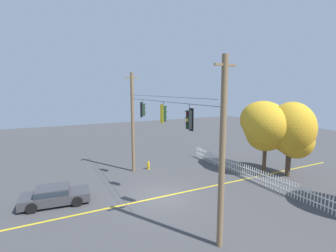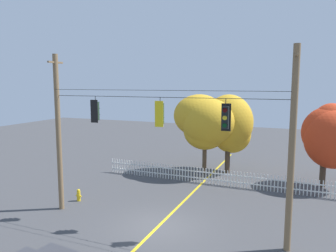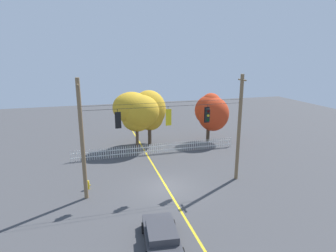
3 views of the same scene
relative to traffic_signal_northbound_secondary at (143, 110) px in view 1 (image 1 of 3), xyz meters
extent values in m
plane|color=#424244|center=(3.57, 0.01, -5.72)|extent=(80.00, 80.00, 0.00)
cube|color=gold|center=(3.57, 0.01, -5.72)|extent=(0.16, 36.00, 0.01)
cylinder|color=brown|center=(-2.52, 0.01, -1.35)|extent=(0.28, 0.28, 8.74)
cylinder|color=brown|center=(9.67, 0.01, -1.35)|extent=(0.28, 0.28, 8.74)
cube|color=brown|center=(-2.52, 0.01, 2.57)|extent=(0.10, 1.10, 0.10)
cube|color=brown|center=(9.67, 0.01, 2.57)|extent=(0.10, 1.10, 0.10)
cylinder|color=black|center=(3.57, 0.01, 0.78)|extent=(12.00, 0.02, 0.02)
cylinder|color=black|center=(3.57, -0.24, 1.11)|extent=(12.00, 0.02, 0.02)
cylinder|color=black|center=(0.00, 0.01, 0.63)|extent=(0.03, 0.03, 0.30)
cube|color=black|center=(0.00, -0.12, 0.00)|extent=(0.43, 0.02, 1.19)
cube|color=#1E3323|center=(0.00, 0.01, 0.00)|extent=(0.30, 0.24, 0.96)
cylinder|color=#410706|center=(0.00, 0.14, 0.32)|extent=(0.20, 0.03, 0.20)
cube|color=#1E3323|center=(0.00, 0.19, 0.43)|extent=(0.22, 0.12, 0.06)
cylinder|color=yellow|center=(0.00, 0.14, 0.00)|extent=(0.20, 0.03, 0.20)
cube|color=#1E3323|center=(0.00, 0.19, 0.11)|extent=(0.22, 0.12, 0.06)
cylinder|color=#073513|center=(0.00, 0.14, -0.32)|extent=(0.20, 0.03, 0.20)
cube|color=#1E3323|center=(0.00, 0.19, -0.21)|extent=(0.22, 0.12, 0.06)
cylinder|color=black|center=(3.69, 0.01, 0.63)|extent=(0.03, 0.03, 0.29)
cube|color=yellow|center=(3.69, -0.12, -0.01)|extent=(0.43, 0.02, 1.25)
cube|color=black|center=(3.69, 0.01, -0.01)|extent=(0.30, 0.24, 1.00)
cylinder|color=#410706|center=(3.69, 0.14, 0.32)|extent=(0.20, 0.03, 0.20)
cube|color=black|center=(3.69, 0.19, 0.44)|extent=(0.22, 0.12, 0.06)
cylinder|color=yellow|center=(3.69, 0.14, -0.01)|extent=(0.20, 0.03, 0.20)
cube|color=black|center=(3.69, 0.19, 0.10)|extent=(0.22, 0.12, 0.06)
cylinder|color=#073513|center=(3.69, 0.14, -0.35)|extent=(0.20, 0.03, 0.20)
cube|color=black|center=(3.69, 0.19, -0.23)|extent=(0.22, 0.12, 0.06)
cylinder|color=black|center=(6.86, 0.01, 0.61)|extent=(0.03, 0.03, 0.34)
cube|color=black|center=(6.86, 0.14, -0.07)|extent=(0.43, 0.02, 1.24)
cube|color=black|center=(6.86, 0.01, -0.07)|extent=(0.30, 0.24, 1.00)
cylinder|color=#410706|center=(6.86, -0.13, 0.27)|extent=(0.20, 0.03, 0.20)
cube|color=black|center=(6.86, -0.17, 0.38)|extent=(0.22, 0.12, 0.06)
cylinder|color=yellow|center=(6.86, -0.13, -0.07)|extent=(0.20, 0.03, 0.20)
cube|color=black|center=(6.86, -0.17, 0.05)|extent=(0.22, 0.12, 0.06)
cylinder|color=#073513|center=(6.86, -0.13, -0.40)|extent=(0.20, 0.03, 0.20)
cube|color=black|center=(6.86, -0.17, -0.29)|extent=(0.22, 0.12, 0.06)
cube|color=silver|center=(-3.98, 7.74, -5.16)|extent=(0.06, 0.04, 1.13)
cube|color=silver|center=(-3.76, 7.74, -5.16)|extent=(0.06, 0.04, 1.13)
cube|color=silver|center=(-3.54, 7.74, -5.16)|extent=(0.06, 0.04, 1.13)
cube|color=silver|center=(-3.31, 7.74, -5.16)|extent=(0.06, 0.04, 1.13)
cube|color=silver|center=(-3.09, 7.74, -5.16)|extent=(0.06, 0.04, 1.13)
cube|color=silver|center=(-2.87, 7.74, -5.16)|extent=(0.06, 0.04, 1.13)
cube|color=silver|center=(-2.64, 7.74, -5.16)|extent=(0.06, 0.04, 1.13)
cube|color=silver|center=(-2.42, 7.74, -5.16)|extent=(0.06, 0.04, 1.13)
cube|color=silver|center=(-2.20, 7.74, -5.16)|extent=(0.06, 0.04, 1.13)
cube|color=silver|center=(-1.97, 7.74, -5.16)|extent=(0.06, 0.04, 1.13)
cube|color=silver|center=(-1.75, 7.74, -5.16)|extent=(0.06, 0.04, 1.13)
cube|color=silver|center=(-1.52, 7.74, -5.16)|extent=(0.06, 0.04, 1.13)
cube|color=silver|center=(-1.30, 7.74, -5.16)|extent=(0.06, 0.04, 1.13)
cube|color=silver|center=(-1.08, 7.74, -5.16)|extent=(0.06, 0.04, 1.13)
cube|color=silver|center=(-0.85, 7.74, -5.16)|extent=(0.06, 0.04, 1.13)
cube|color=silver|center=(-0.63, 7.74, -5.16)|extent=(0.06, 0.04, 1.13)
cube|color=silver|center=(-0.41, 7.74, -5.16)|extent=(0.06, 0.04, 1.13)
cube|color=silver|center=(-0.18, 7.74, -5.16)|extent=(0.06, 0.04, 1.13)
cube|color=silver|center=(0.04, 7.74, -5.16)|extent=(0.06, 0.04, 1.13)
cube|color=silver|center=(0.26, 7.74, -5.16)|extent=(0.06, 0.04, 1.13)
cube|color=silver|center=(0.49, 7.74, -5.16)|extent=(0.06, 0.04, 1.13)
cube|color=silver|center=(0.71, 7.74, -5.16)|extent=(0.06, 0.04, 1.13)
cube|color=silver|center=(0.94, 7.74, -5.16)|extent=(0.06, 0.04, 1.13)
cube|color=silver|center=(1.16, 7.74, -5.16)|extent=(0.06, 0.04, 1.13)
cube|color=silver|center=(1.38, 7.74, -5.16)|extent=(0.06, 0.04, 1.13)
cube|color=silver|center=(1.61, 7.74, -5.16)|extent=(0.06, 0.04, 1.13)
cube|color=silver|center=(1.83, 7.74, -5.16)|extent=(0.06, 0.04, 1.13)
cube|color=silver|center=(2.05, 7.74, -5.16)|extent=(0.06, 0.04, 1.13)
cube|color=silver|center=(2.28, 7.74, -5.16)|extent=(0.06, 0.04, 1.13)
cube|color=silver|center=(2.50, 7.74, -5.16)|extent=(0.06, 0.04, 1.13)
cube|color=silver|center=(2.72, 7.74, -5.16)|extent=(0.06, 0.04, 1.13)
cube|color=silver|center=(2.95, 7.74, -5.16)|extent=(0.06, 0.04, 1.13)
cube|color=silver|center=(3.17, 7.74, -5.16)|extent=(0.06, 0.04, 1.13)
cube|color=silver|center=(3.40, 7.74, -5.16)|extent=(0.06, 0.04, 1.13)
cube|color=silver|center=(3.62, 7.74, -5.16)|extent=(0.06, 0.04, 1.13)
cube|color=silver|center=(3.84, 7.74, -5.16)|extent=(0.06, 0.04, 1.13)
cube|color=silver|center=(4.07, 7.74, -5.16)|extent=(0.06, 0.04, 1.13)
cube|color=silver|center=(4.29, 7.74, -5.16)|extent=(0.06, 0.04, 1.13)
cube|color=silver|center=(4.51, 7.74, -5.16)|extent=(0.06, 0.04, 1.13)
cube|color=silver|center=(4.74, 7.74, -5.16)|extent=(0.06, 0.04, 1.13)
cube|color=silver|center=(4.96, 7.74, -5.16)|extent=(0.06, 0.04, 1.13)
cube|color=silver|center=(5.18, 7.74, -5.16)|extent=(0.06, 0.04, 1.13)
cube|color=silver|center=(5.41, 7.74, -5.16)|extent=(0.06, 0.04, 1.13)
cube|color=silver|center=(5.63, 7.74, -5.16)|extent=(0.06, 0.04, 1.13)
cube|color=silver|center=(5.86, 7.74, -5.16)|extent=(0.06, 0.04, 1.13)
cube|color=silver|center=(6.08, 7.74, -5.16)|extent=(0.06, 0.04, 1.13)
cube|color=silver|center=(6.30, 7.74, -5.16)|extent=(0.06, 0.04, 1.13)
cube|color=silver|center=(6.53, 7.74, -5.16)|extent=(0.06, 0.04, 1.13)
cube|color=silver|center=(6.75, 7.74, -5.16)|extent=(0.06, 0.04, 1.13)
cube|color=silver|center=(6.97, 7.74, -5.16)|extent=(0.06, 0.04, 1.13)
cube|color=silver|center=(7.20, 7.74, -5.16)|extent=(0.06, 0.04, 1.13)
cube|color=silver|center=(7.42, 7.74, -5.16)|extent=(0.06, 0.04, 1.13)
cube|color=silver|center=(7.64, 7.74, -5.16)|extent=(0.06, 0.04, 1.13)
cube|color=silver|center=(7.87, 7.74, -5.16)|extent=(0.06, 0.04, 1.13)
cube|color=silver|center=(8.09, 7.74, -5.16)|extent=(0.06, 0.04, 1.13)
cube|color=silver|center=(8.32, 7.74, -5.16)|extent=(0.06, 0.04, 1.13)
cube|color=silver|center=(8.54, 7.74, -5.16)|extent=(0.06, 0.04, 1.13)
cube|color=silver|center=(8.76, 7.74, -5.16)|extent=(0.06, 0.04, 1.13)
cube|color=silver|center=(8.99, 7.74, -5.16)|extent=(0.06, 0.04, 1.13)
cube|color=silver|center=(9.21, 7.74, -5.16)|extent=(0.06, 0.04, 1.13)
cube|color=silver|center=(9.43, 7.74, -5.16)|extent=(0.06, 0.04, 1.13)
cube|color=silver|center=(9.66, 7.74, -5.16)|extent=(0.06, 0.04, 1.13)
cube|color=silver|center=(9.88, 7.74, -5.16)|extent=(0.06, 0.04, 1.13)
cube|color=silver|center=(10.10, 7.74, -5.16)|extent=(0.06, 0.04, 1.13)
cube|color=silver|center=(10.33, 7.74, -5.16)|extent=(0.06, 0.04, 1.13)
cube|color=silver|center=(4.63, 7.77, -5.38)|extent=(17.22, 0.03, 0.08)
cube|color=silver|center=(4.63, 7.77, -4.91)|extent=(17.22, 0.03, 0.08)
cylinder|color=brown|center=(3.00, 10.24, -4.33)|extent=(0.33, 0.33, 2.78)
ellipsoid|color=gold|center=(3.04, 10.07, -2.25)|extent=(3.37, 3.02, 2.96)
ellipsoid|color=gold|center=(3.35, 9.89, -1.50)|extent=(4.17, 3.70, 3.61)
ellipsoid|color=gold|center=(2.51, 10.33, -1.10)|extent=(4.11, 3.75, 3.36)
cylinder|color=#473828|center=(4.63, 11.23, -4.58)|extent=(0.41, 0.41, 2.29)
ellipsoid|color=gold|center=(4.82, 11.66, -2.62)|extent=(3.09, 2.55, 3.08)
ellipsoid|color=gold|center=(4.62, 11.34, -1.63)|extent=(3.89, 3.62, 4.39)
ellipsoid|color=gold|center=(4.17, 11.56, -1.66)|extent=(3.44, 3.39, 2.98)
cube|color=#38383D|center=(1.45, -6.59, -5.27)|extent=(2.21, 4.27, 0.55)
cube|color=#38383D|center=(1.44, -6.74, -4.79)|extent=(1.77, 2.13, 0.42)
cube|color=#232D38|center=(1.44, -6.74, -4.79)|extent=(1.80, 2.05, 0.27)
cylinder|color=black|center=(0.70, -5.23, -5.40)|extent=(0.25, 0.66, 0.64)
cylinder|color=black|center=(2.47, -5.42, -5.40)|extent=(0.25, 0.66, 0.64)
cylinder|color=black|center=(0.43, -7.76, -5.40)|extent=(0.25, 0.66, 0.64)
cylinder|color=black|center=(2.20, -7.95, -5.40)|extent=(0.25, 0.66, 0.64)
cube|color=white|center=(1.18, -4.52, -5.17)|extent=(0.20, 0.06, 0.10)
cube|color=white|center=(2.15, -4.62, -5.17)|extent=(0.20, 0.06, 0.10)
cube|color=red|center=(0.75, -8.56, -5.17)|extent=(0.20, 0.06, 0.10)
cube|color=red|center=(1.72, -8.66, -5.17)|extent=(0.20, 0.06, 0.10)
cylinder|color=gold|center=(-2.40, 1.39, -5.43)|extent=(0.22, 0.22, 0.58)
sphere|color=gold|center=(-2.40, 1.39, -5.07)|extent=(0.20, 0.20, 0.20)
cylinder|color=gold|center=(-2.55, 1.39, -5.40)|extent=(0.08, 0.08, 0.08)
cylinder|color=gold|center=(-2.25, 1.39, -5.40)|extent=(0.08, 0.08, 0.08)
camera|label=1|loc=(18.18, -7.00, 1.51)|focal=26.63mm
camera|label=2|loc=(9.98, -14.14, 1.44)|focal=34.65mm
camera|label=3|loc=(-1.84, -19.59, 4.52)|focal=30.09mm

